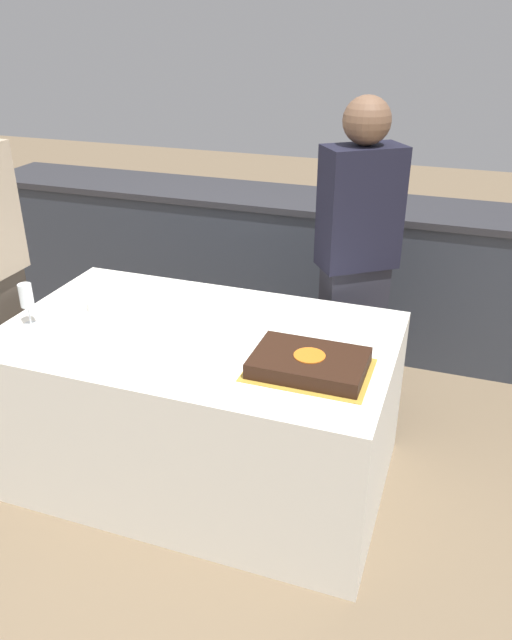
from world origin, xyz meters
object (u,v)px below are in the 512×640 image
object	(u,v)px
plate_stack	(109,304)
person_cutting_cake	(356,263)
cake	(309,363)
wine_glass	(26,297)

from	to	relation	value
plate_stack	person_cutting_cake	size ratio (longest dim) A/B	0.12
cake	wine_glass	bearing A→B (deg)	-178.70
plate_stack	person_cutting_cake	distance (m)	1.19
cake	wine_glass	distance (m)	1.24
plate_stack	cake	bearing A→B (deg)	-13.25
person_cutting_cake	cake	bearing A→B (deg)	53.55
wine_glass	person_cutting_cake	bearing A→B (deg)	35.86
cake	plate_stack	distance (m)	1.03
plate_stack	wine_glass	world-z (taller)	wine_glass
wine_glass	plate_stack	bearing A→B (deg)	49.15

